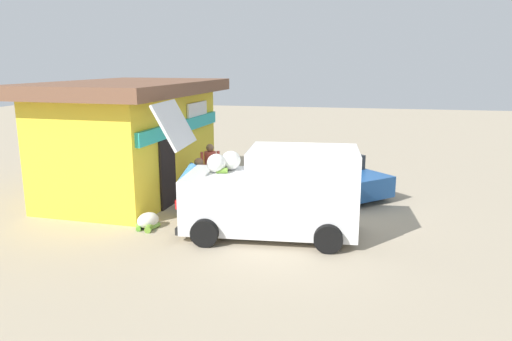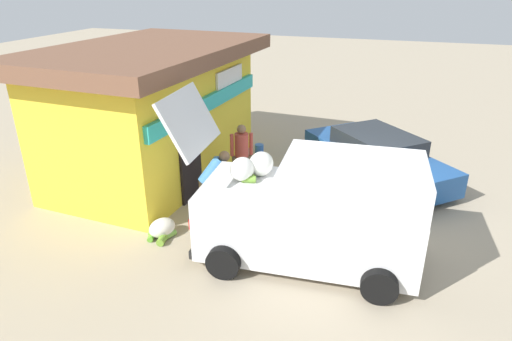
{
  "view_description": "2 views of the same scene",
  "coord_description": "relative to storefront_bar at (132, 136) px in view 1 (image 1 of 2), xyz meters",
  "views": [
    {
      "loc": [
        -13.1,
        -1.34,
        3.95
      ],
      "look_at": [
        -0.02,
        1.42,
        0.92
      ],
      "focal_mm": 33.81,
      "sensor_mm": 36.0,
      "label": 1
    },
    {
      "loc": [
        -9.65,
        -0.81,
        4.95
      ],
      "look_at": [
        -1.3,
        1.98,
        1.09
      ],
      "focal_mm": 31.32,
      "sensor_mm": 36.0,
      "label": 2
    }
  ],
  "objects": [
    {
      "name": "paint_bucket",
      "position": [
        2.07,
        -2.22,
        -1.6
      ],
      "size": [
        0.26,
        0.26,
        0.33
      ],
      "primitive_type": "cylinder",
      "color": "blue",
      "rests_on": "ground_plane"
    },
    {
      "name": "vendor_standing",
      "position": [
        -0.13,
        -2.48,
        -0.82
      ],
      "size": [
        0.46,
        0.51,
        1.64
      ],
      "color": "#726047",
      "rests_on": "ground_plane"
    },
    {
      "name": "unloaded_banana_pile",
      "position": [
        -2.87,
        -1.73,
        -1.6
      ],
      "size": [
        0.75,
        0.62,
        0.38
      ],
      "color": "silver",
      "rests_on": "ground_plane"
    },
    {
      "name": "delivery_van",
      "position": [
        -2.63,
        -4.83,
        -0.75
      ],
      "size": [
        2.44,
        4.6,
        3.06
      ],
      "color": "white",
      "rests_on": "ground_plane"
    },
    {
      "name": "parked_sedan",
      "position": [
        1.59,
        -5.61,
        -1.19
      ],
      "size": [
        4.37,
        4.28,
        1.2
      ],
      "color": "#1E4C8C",
      "rests_on": "ground_plane"
    },
    {
      "name": "customer_bending",
      "position": [
        -1.81,
        -2.42,
        -0.84
      ],
      "size": [
        0.7,
        0.71,
        1.53
      ],
      "color": "#726047",
      "rests_on": "ground_plane"
    },
    {
      "name": "storefront_bar",
      "position": [
        0.0,
        0.0,
        0.0
      ],
      "size": [
        6.69,
        4.43,
        3.38
      ],
      "color": "yellow",
      "rests_on": "ground_plane"
    },
    {
      "name": "ground_plane",
      "position": [
        -0.11,
        -5.26,
        -1.77
      ],
      "size": [
        60.0,
        60.0,
        0.0
      ],
      "primitive_type": "plane",
      "color": "tan"
    }
  ]
}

